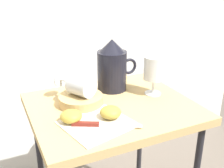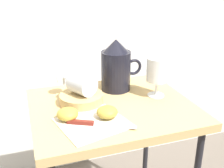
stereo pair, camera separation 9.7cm
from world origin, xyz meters
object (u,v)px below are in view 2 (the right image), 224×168
basket_tray (82,99)px  wine_glass_upright (157,72)px  apple_half_left (68,114)px  knife (91,123)px  table (112,120)px  apple_half_right (107,112)px  wine_glass_tipped_near (81,83)px  pitcher (116,70)px

basket_tray → wine_glass_upright: wine_glass_upright is taller
wine_glass_upright → apple_half_left: bearing=-167.2°
knife → table: bearing=47.9°
apple_half_right → knife: bearing=-154.5°
basket_tray → knife: basket_tray is taller
basket_tray → apple_half_left: apple_half_left is taller
apple_half_left → wine_glass_upright: bearing=12.8°
wine_glass_upright → apple_half_left: 0.37m
wine_glass_tipped_near → apple_half_right: (0.05, -0.15, -0.05)m
pitcher → wine_glass_tipped_near: 0.18m
table → apple_half_right: apple_half_right is taller
table → knife: 0.18m
table → apple_half_right: size_ratio=9.56×
wine_glass_upright → wine_glass_tipped_near: size_ratio=0.93×
table → apple_half_left: apple_half_left is taller
table → basket_tray: size_ratio=4.21×
basket_tray → wine_glass_upright: 0.30m
pitcher → apple_half_right: size_ratio=2.97×
table → knife: knife is taller
table → wine_glass_tipped_near: bearing=151.7°
pitcher → apple_half_right: 0.26m
apple_half_right → table: bearing=62.5°
wine_glass_tipped_near → apple_half_left: 0.15m
pitcher → apple_half_left: (-0.23, -0.19, -0.06)m
table → wine_glass_tipped_near: 0.18m
pitcher → wine_glass_upright: 0.17m
table → pitcher: pitcher is taller
pitcher → basket_tray: bearing=-153.2°
table → pitcher: (0.06, 0.13, 0.15)m
table → apple_half_left: bearing=-159.5°
table → wine_glass_upright: wine_glass_upright is taller
table → pitcher: 0.21m
table → wine_glass_upright: 0.25m
knife → wine_glass_upright: bearing=25.2°
apple_half_left → apple_half_right: 0.13m
basket_tray → apple_half_right: bearing=-69.3°
pitcher → wine_glass_tipped_near: pitcher is taller
wine_glass_tipped_near → apple_half_left: bearing=-121.9°
apple_half_right → basket_tray: bearing=110.7°
wine_glass_upright → apple_half_right: 0.27m
apple_half_left → knife: (0.06, -0.06, -0.01)m
wine_glass_upright → knife: wine_glass_upright is taller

